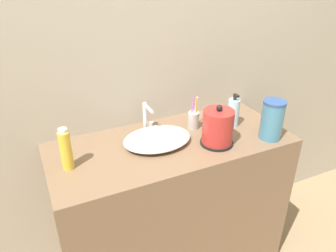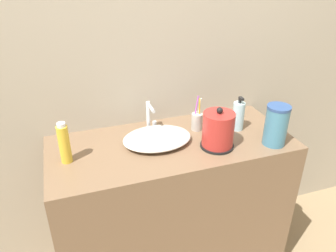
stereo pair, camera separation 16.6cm
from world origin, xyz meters
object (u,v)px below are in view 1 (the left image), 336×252
Objects in this scene: electric_kettle at (218,129)px; lotion_bottle at (233,112)px; shampoo_bottle at (66,150)px; faucet at (147,116)px; water_pitcher at (272,120)px; toothbrush_cup at (194,120)px.

electric_kettle is 0.23m from lotion_bottle.
faucet is at bearing 21.26° from shampoo_bottle.
faucet is 0.67m from water_pitcher.
electric_kettle is 1.07× the size of shampoo_bottle.
toothbrush_cup is 0.72m from shampoo_bottle.
lotion_bottle is (0.47, -0.15, -0.01)m from faucet.
shampoo_bottle reaches higher than lotion_bottle.
electric_kettle reaches higher than toothbrush_cup.
lotion_bottle is at bearing -17.99° from faucet.
water_pitcher reaches higher than toothbrush_cup.
lotion_bottle is at bearing 1.81° from shampoo_bottle.
water_pitcher is at bearing -40.56° from toothbrush_cup.
shampoo_bottle is at bearing 170.45° from water_pitcher.
faucet is 0.84× the size of toothbrush_cup.
water_pitcher is (0.29, -0.07, 0.02)m from electric_kettle.
water_pitcher reaches higher than lotion_bottle.
water_pitcher is at bearing -32.03° from faucet.
shampoo_bottle is at bearing 171.90° from electric_kettle.
shampoo_bottle is 0.96× the size of water_pitcher.
water_pitcher is (0.57, -0.35, 0.02)m from faucet.
shampoo_bottle is 1.04m from water_pitcher.
electric_kettle is 1.12× the size of lotion_bottle.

